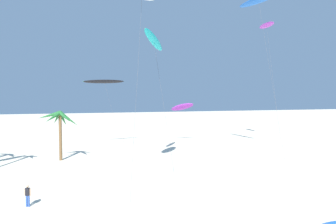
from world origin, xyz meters
TOP-DOWN VIEW (x-y plane):
  - palm_tree_4 at (-8.18, 39.81)m, footprint 5.12×4.86m
  - flying_kite_0 at (12.22, 49.85)m, footprint 5.49×7.18m
  - flying_kite_2 at (-1.70, 48.19)m, footprint 6.78×4.31m
  - flying_kite_3 at (3.10, 34.16)m, footprint 4.35×8.97m
  - flying_kite_4 at (26.16, 44.99)m, footprint 3.34×10.64m
  - flying_kite_6 at (17.97, 34.82)m, footprint 2.08×10.28m
  - person_foreground_walker at (-9.71, 22.68)m, footprint 0.49×0.29m

SIDE VIEW (x-z plane):
  - person_foreground_walker at x=-9.71m, z-range 0.08..1.78m
  - palm_tree_4 at x=-8.18m, z-range 1.97..8.49m
  - flying_kite_0 at x=12.22m, z-range 2.66..10.20m
  - flying_kite_2 at x=-1.70m, z-range 5.14..16.35m
  - flying_kite_3 at x=3.10m, z-range 6.99..23.38m
  - flying_kite_4 at x=26.16m, z-range 10.18..31.35m
  - flying_kite_6 at x=17.97m, z-range 10.43..32.48m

